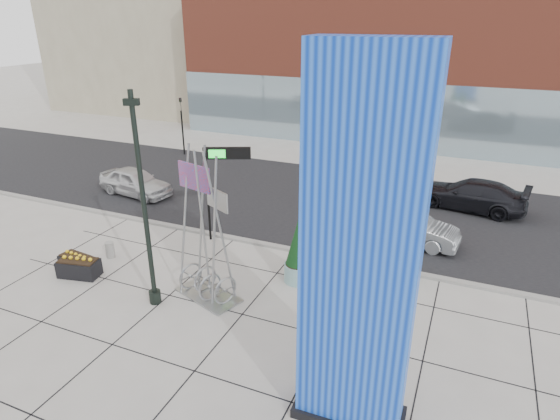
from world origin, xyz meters
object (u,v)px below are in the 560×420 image
at_px(car_white_west, 135,182).
at_px(car_silver_mid, 408,228).
at_px(lamp_post, 146,225).
at_px(public_art_sculpture, 206,260).
at_px(concrete_bollard, 110,250).
at_px(overhead_street_sign, 221,163).
at_px(blue_pylon, 360,265).

bearing_deg(car_white_west, car_silver_mid, -82.28).
bearing_deg(car_white_west, lamp_post, -129.87).
bearing_deg(car_silver_mid, lamp_post, 144.71).
bearing_deg(car_white_west, public_art_sculpture, -120.69).
relative_size(public_art_sculpture, car_silver_mid, 1.28).
height_order(concrete_bollard, car_white_west, car_white_west).
relative_size(overhead_street_sign, car_white_west, 0.96).
height_order(public_art_sculpture, concrete_bollard, public_art_sculpture).
bearing_deg(public_art_sculpture, concrete_bollard, -170.03).
height_order(concrete_bollard, car_silver_mid, car_silver_mid).
bearing_deg(lamp_post, concrete_bollard, 151.93).
relative_size(public_art_sculpture, concrete_bollard, 8.10).
relative_size(lamp_post, overhead_street_sign, 1.73).
height_order(public_art_sculpture, car_white_west, public_art_sculpture).
xyz_separation_m(public_art_sculpture, car_silver_mid, (5.96, 7.26, -0.75)).
bearing_deg(concrete_bollard, overhead_street_sign, 39.99).
distance_m(public_art_sculpture, concrete_bollard, 5.55).
xyz_separation_m(concrete_bollard, overhead_street_sign, (3.73, 3.13, 3.35)).
bearing_deg(blue_pylon, overhead_street_sign, 134.94).
distance_m(concrete_bollard, overhead_street_sign, 5.92).
height_order(concrete_bollard, overhead_street_sign, overhead_street_sign).
bearing_deg(blue_pylon, public_art_sculpture, 149.96).
height_order(blue_pylon, lamp_post, blue_pylon).
height_order(car_white_west, car_silver_mid, car_white_west).
height_order(blue_pylon, public_art_sculpture, blue_pylon).
bearing_deg(blue_pylon, car_silver_mid, 89.84).
distance_m(blue_pylon, lamp_post, 8.15).
xyz_separation_m(lamp_post, car_white_west, (-7.62, 8.46, -2.28)).
distance_m(blue_pylon, public_art_sculpture, 7.63).
distance_m(lamp_post, car_white_west, 11.61).
height_order(lamp_post, concrete_bollard, lamp_post).
height_order(blue_pylon, overhead_street_sign, blue_pylon).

